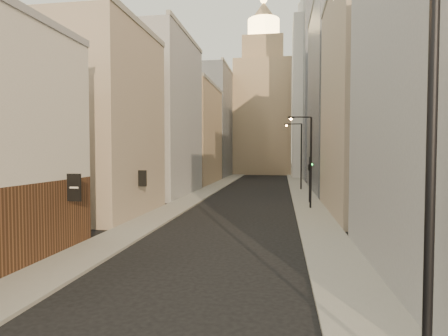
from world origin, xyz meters
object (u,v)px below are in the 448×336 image
(clock_tower, at_px, (263,105))
(streetlamp_far, at_px, (300,152))
(traffic_light_right, at_px, (310,168))
(streetlamp_mid, at_px, (309,157))
(white_tower, at_px, (312,91))
(streetlamp_near, at_px, (418,157))

(clock_tower, relative_size, streetlamp_far, 4.67)
(streetlamp_far, height_order, traffic_light_right, streetlamp_far)
(clock_tower, relative_size, streetlamp_mid, 5.04)
(white_tower, distance_m, streetlamp_mid, 48.10)
(streetlamp_near, relative_size, streetlamp_mid, 1.06)
(streetlamp_near, xyz_separation_m, streetlamp_far, (-0.40, 46.16, 0.09))
(streetlamp_mid, bearing_deg, streetlamp_far, 78.27)
(clock_tower, height_order, streetlamp_near, clock_tower)
(white_tower, relative_size, traffic_light_right, 8.30)
(traffic_light_right, bearing_deg, streetlamp_near, 107.27)
(white_tower, bearing_deg, streetlamp_mid, -94.59)
(white_tower, distance_m, traffic_light_right, 44.57)
(white_tower, height_order, streetlamp_far, white_tower)
(streetlamp_mid, height_order, streetlamp_far, streetlamp_far)
(streetlamp_mid, bearing_deg, streetlamp_near, -100.95)
(clock_tower, bearing_deg, white_tower, -51.84)
(white_tower, distance_m, streetlamp_far, 30.94)
(streetlamp_mid, bearing_deg, white_tower, 73.65)
(clock_tower, height_order, streetlamp_far, clock_tower)
(white_tower, xyz_separation_m, streetlamp_mid, (-3.69, -46.01, -13.52))
(clock_tower, xyz_separation_m, streetlamp_near, (7.70, -87.94, -12.23))
(streetlamp_near, xyz_separation_m, traffic_light_right, (0.03, 32.00, -1.54))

